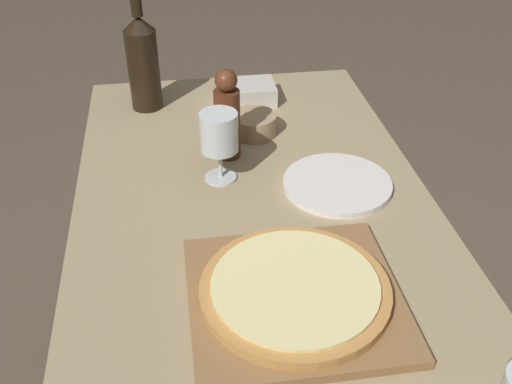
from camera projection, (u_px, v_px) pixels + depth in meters
name	position (u px, v px, depth m)	size (l,w,h in m)	color
dining_table	(257.00, 256.00, 1.28)	(0.74, 1.34, 0.77)	#9E8966
cutting_board	(294.00, 298.00, 1.00)	(0.35, 0.34, 0.02)	olive
pizza	(295.00, 289.00, 0.99)	(0.32, 0.32, 0.02)	#C68947
wine_bottle	(143.00, 61.00, 1.53)	(0.08, 0.08, 0.32)	black
pepper_mill	(227.00, 117.00, 1.34)	(0.06, 0.06, 0.21)	#5B2D19
wine_glass	(219.00, 134.00, 1.25)	(0.08, 0.08, 0.16)	silver
small_bowl	(253.00, 124.00, 1.46)	(0.11, 0.11, 0.05)	tan
dinner_plate	(337.00, 184.00, 1.28)	(0.23, 0.23, 0.01)	white
food_container	(248.00, 92.00, 1.61)	(0.14, 0.11, 0.05)	beige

